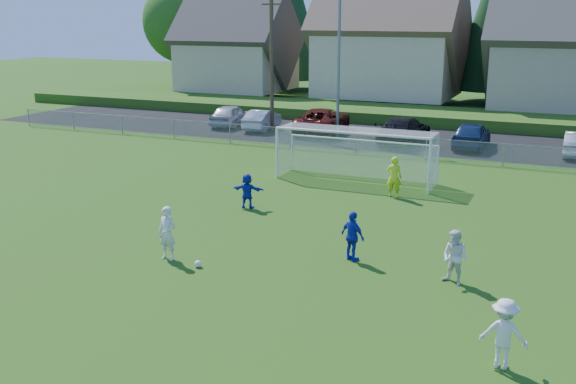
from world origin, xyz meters
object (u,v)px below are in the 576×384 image
(car_b, at_px, (262,120))
(soccer_goal, at_px, (357,147))
(goalkeeper, at_px, (394,177))
(car_a, at_px, (230,115))
(car_c, at_px, (322,120))
(player_blue_a, at_px, (353,236))
(player_white_b, at_px, (455,257))
(car_d, at_px, (404,130))
(player_white_a, at_px, (167,233))
(player_blue_b, at_px, (247,191))
(car_e, at_px, (472,135))
(player_white_c, at_px, (504,334))
(soccer_ball, at_px, (198,264))

(car_b, relative_size, soccer_goal, 0.55)
(goalkeeper, relative_size, car_a, 0.41)
(car_a, height_order, car_c, car_c)
(player_blue_a, xyz_separation_m, soccer_goal, (-3.20, 10.21, 0.82))
(player_white_b, xyz_separation_m, car_d, (-6.88, 21.11, -0.02))
(player_white_a, height_order, player_blue_b, player_white_a)
(player_white_a, bearing_deg, car_e, 77.77)
(player_white_c, xyz_separation_m, car_a, (-21.42, 26.88, -0.07))
(player_blue_a, xyz_separation_m, car_c, (-9.32, 21.74, 0.01))
(player_white_a, bearing_deg, car_b, 111.19)
(soccer_ball, distance_m, car_d, 23.00)
(soccer_ball, bearing_deg, player_white_c, -15.15)
(player_white_b, xyz_separation_m, car_a, (-19.55, 22.46, -0.07))
(car_d, bearing_deg, player_blue_b, 84.88)
(player_blue_a, distance_m, car_c, 23.65)
(player_white_a, distance_m, goalkeeper, 11.31)
(player_white_c, height_order, car_e, player_white_c)
(player_white_a, xyz_separation_m, player_white_c, (10.67, -2.78, -0.05))
(car_a, relative_size, car_e, 0.97)
(player_blue_a, distance_m, car_d, 20.77)
(goalkeeper, height_order, car_e, goalkeeper)
(player_white_a, height_order, soccer_goal, soccer_goal)
(car_c, bearing_deg, car_b, 1.45)
(car_c, bearing_deg, player_white_b, 114.14)
(player_white_b, height_order, player_white_c, player_white_c)
(car_a, relative_size, car_b, 1.07)
(car_b, height_order, car_e, car_e)
(player_white_c, distance_m, player_blue_b, 14.29)
(car_a, height_order, car_e, car_e)
(car_b, bearing_deg, player_white_a, 103.21)
(goalkeeper, bearing_deg, car_c, -60.74)
(player_white_a, height_order, car_c, player_white_a)
(player_white_b, height_order, car_b, player_white_b)
(car_c, relative_size, car_d, 1.08)
(player_blue_b, height_order, car_c, car_c)
(player_blue_b, xyz_separation_m, car_a, (-10.40, 17.79, 0.04))
(player_white_b, relative_size, car_e, 0.36)
(player_white_b, height_order, soccer_goal, soccer_goal)
(player_white_b, bearing_deg, player_blue_b, 175.50)
(player_white_c, relative_size, car_e, 0.36)
(goalkeeper, height_order, car_b, goalkeeper)
(player_white_c, bearing_deg, soccer_ball, -16.24)
(player_blue_a, distance_m, car_a, 27.18)
(car_a, height_order, car_d, car_d)
(goalkeeper, bearing_deg, soccer_ball, 69.44)
(soccer_ball, bearing_deg, player_blue_a, 30.76)
(player_white_b, xyz_separation_m, goalkeeper, (-4.13, 8.67, 0.07))
(soccer_ball, height_order, player_white_b, player_white_b)
(soccer_goal, bearing_deg, car_a, 138.28)
(soccer_goal, bearing_deg, player_blue_a, -72.61)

